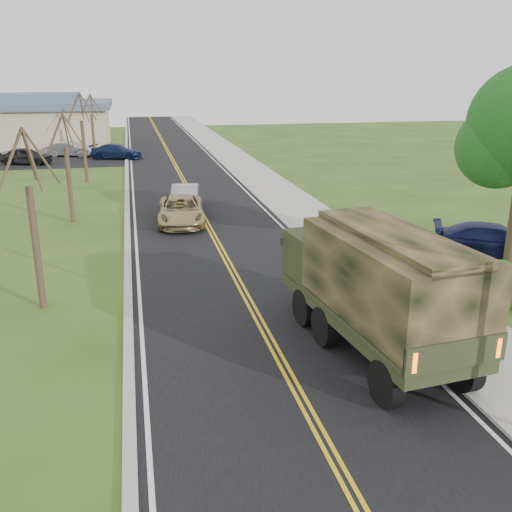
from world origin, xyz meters
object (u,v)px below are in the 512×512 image
object	(u,v)px
pickup_navy	(494,241)
suv_champagne	(181,210)
military_truck	(377,282)
sedan_silver	(185,198)

from	to	relation	value
pickup_navy	suv_champagne	bearing A→B (deg)	81.08
military_truck	suv_champagne	xyz separation A→B (m)	(-4.04, 15.94, -1.44)
military_truck	pickup_navy	bearing A→B (deg)	32.92
military_truck	pickup_navy	size ratio (longest dim) A/B	1.52
suv_champagne	pickup_navy	size ratio (longest dim) A/B	1.01
military_truck	sedan_silver	size ratio (longest dim) A/B	1.78
sedan_silver	military_truck	bearing A→B (deg)	-71.48
military_truck	sedan_silver	xyz separation A→B (m)	(-3.54, 19.00, -1.44)
sedan_silver	pickup_navy	xyz separation A→B (m)	(12.17, -11.92, 0.02)
sedan_silver	pickup_navy	size ratio (longest dim) A/B	0.85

